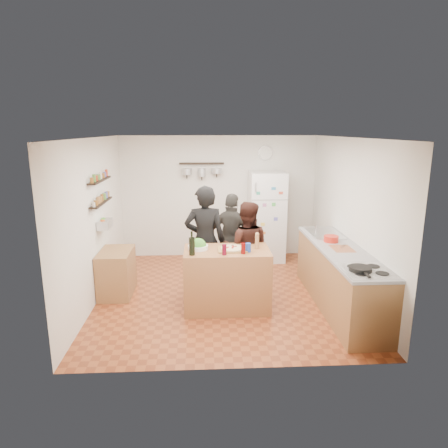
{
  "coord_description": "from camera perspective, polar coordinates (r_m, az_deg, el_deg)",
  "views": [
    {
      "loc": [
        -0.33,
        -6.08,
        2.63
      ],
      "look_at": [
        0.0,
        0.1,
        1.15
      ],
      "focal_mm": 32.0,
      "sensor_mm": 36.0,
      "label": 1
    }
  ],
  "objects": [
    {
      "name": "stove_top",
      "position": [
        5.29,
        19.81,
        -6.34
      ],
      "size": [
        0.6,
        0.62,
        0.02
      ],
      "primitive_type": "cube",
      "color": "white",
      "rests_on": "counter_run"
    },
    {
      "name": "salad_bowl",
      "position": [
        5.86,
        -3.73,
        -3.33
      ],
      "size": [
        0.3,
        0.3,
        0.06
      ],
      "primitive_type": "cylinder",
      "color": "white",
      "rests_on": "prep_island"
    },
    {
      "name": "salt_canister",
      "position": [
        5.72,
        3.48,
        -3.38
      ],
      "size": [
        0.08,
        0.08,
        0.13
      ],
      "primitive_type": "cylinder",
      "color": "#1B3B98",
      "rests_on": "prep_island"
    },
    {
      "name": "wine_bottle",
      "position": [
        5.58,
        -4.6,
        -3.2
      ],
      "size": [
        0.08,
        0.08,
        0.25
      ],
      "primitive_type": "cylinder",
      "color": "black",
      "rests_on": "prep_island"
    },
    {
      "name": "produce_basket",
      "position": [
        6.64,
        -16.66,
        -0.0
      ],
      "size": [
        0.18,
        0.35,
        0.14
      ],
      "primitive_type": "cube",
      "color": "silver",
      "rests_on": "left_wall"
    },
    {
      "name": "wine_glass_near",
      "position": [
        5.58,
        0.04,
        -3.68
      ],
      "size": [
        0.06,
        0.06,
        0.15
      ],
      "primitive_type": "cylinder",
      "color": "#510619",
      "rests_on": "prep_island"
    },
    {
      "name": "pot_rack",
      "position": [
        8.1,
        -3.22,
        8.62
      ],
      "size": [
        0.9,
        0.04,
        0.04
      ],
      "primitive_type": "cube",
      "color": "black",
      "rests_on": "back_wall"
    },
    {
      "name": "wall_clock",
      "position": [
        8.27,
        5.95,
        10.06
      ],
      "size": [
        0.3,
        0.03,
        0.3
      ],
      "primitive_type": "cylinder",
      "rotation": [
        1.57,
        0.0,
        0.0
      ],
      "color": "silver",
      "rests_on": "back_wall"
    },
    {
      "name": "pizza_board",
      "position": [
        5.82,
        1.2,
        -3.64
      ],
      "size": [
        0.42,
        0.34,
        0.02
      ],
      "primitive_type": "cube",
      "color": "olive",
      "rests_on": "prep_island"
    },
    {
      "name": "person_back",
      "position": [
        6.93,
        1.19,
        -2.02
      ],
      "size": [
        0.99,
        0.71,
        1.56
      ],
      "primitive_type": "imported",
      "rotation": [
        0.0,
        0.0,
        2.74
      ],
      "color": "#2A2825",
      "rests_on": "floor"
    },
    {
      "name": "prep_island",
      "position": [
        5.98,
        0.39,
        -7.86
      ],
      "size": [
        1.25,
        0.72,
        0.91
      ],
      "primitive_type": "cube",
      "color": "brown",
      "rests_on": "floor"
    },
    {
      "name": "cutting_board",
      "position": [
        6.11,
        16.53,
        -3.48
      ],
      "size": [
        0.3,
        0.4,
        0.02
      ],
      "primitive_type": "cube",
      "color": "#975637",
      "rests_on": "counter_run"
    },
    {
      "name": "red_bowl",
      "position": [
        6.41,
        15.05,
        -2.05
      ],
      "size": [
        0.22,
        0.22,
        0.09
      ],
      "primitive_type": "cylinder",
      "color": "red",
      "rests_on": "counter_run"
    },
    {
      "name": "spice_shelf_lower",
      "position": [
        6.58,
        -17.12,
        2.96
      ],
      "size": [
        0.12,
        1.0,
        0.02
      ],
      "primitive_type": "cube",
      "color": "black",
      "rests_on": "left_wall"
    },
    {
      "name": "pizza",
      "position": [
        5.81,
        1.2,
        -3.46
      ],
      "size": [
        0.34,
        0.34,
        0.02
      ],
      "primitive_type": "cylinder",
      "color": "#CAAE85",
      "rests_on": "pizza_board"
    },
    {
      "name": "spice_shelf_upper",
      "position": [
        6.52,
        -17.33,
        5.99
      ],
      "size": [
        0.12,
        1.0,
        0.02
      ],
      "primitive_type": "cube",
      "color": "black",
      "rests_on": "left_wall"
    },
    {
      "name": "room_shell",
      "position": [
        6.62,
        -0.13,
        1.42
      ],
      "size": [
        4.2,
        4.2,
        4.2
      ],
      "color": "brown",
      "rests_on": "ground"
    },
    {
      "name": "counter_run",
      "position": [
        6.28,
        16.16,
        -7.42
      ],
      "size": [
        0.63,
        2.63,
        0.9
      ],
      "primitive_type": "cube",
      "color": "#9E7042",
      "rests_on": "floor"
    },
    {
      "name": "fridge",
      "position": [
        8.12,
        6.1,
        1.07
      ],
      "size": [
        0.7,
        0.68,
        1.8
      ],
      "primitive_type": "cube",
      "color": "white",
      "rests_on": "floor"
    },
    {
      "name": "person_center",
      "position": [
        6.38,
        3.19,
        -3.56
      ],
      "size": [
        0.82,
        0.69,
        1.53
      ],
      "primitive_type": "imported",
      "rotation": [
        0.0,
        0.0,
        2.99
      ],
      "color": "black",
      "rests_on": "floor"
    },
    {
      "name": "skillet",
      "position": [
        5.23,
        18.89,
        -6.08
      ],
      "size": [
        0.28,
        0.28,
        0.05
      ],
      "primitive_type": "cylinder",
      "color": "black",
      "rests_on": "stove_top"
    },
    {
      "name": "pepper_mill",
      "position": [
        5.9,
        4.75,
        -2.57
      ],
      "size": [
        0.06,
        0.06,
        0.19
      ],
      "primitive_type": "cylinder",
      "color": "#A37044",
      "rests_on": "prep_island"
    },
    {
      "name": "sink",
      "position": [
        6.91,
        14.14,
        -1.34
      ],
      "size": [
        0.5,
        0.8,
        0.03
      ],
      "primitive_type": "cube",
      "color": "silver",
      "rests_on": "counter_run"
    },
    {
      "name": "wine_glass_far",
      "position": [
        5.64,
        2.76,
        -3.51
      ],
      "size": [
        0.06,
        0.06,
        0.15
      ],
      "primitive_type": "cylinder",
      "color": "#5A0707",
      "rests_on": "prep_island"
    },
    {
      "name": "side_table",
      "position": [
        6.72,
        -15.09,
        -6.72
      ],
      "size": [
        0.5,
        0.8,
        0.73
      ],
      "primitive_type": "cube",
      "color": "#A47945",
      "rests_on": "floor"
    },
    {
      "name": "person_left",
      "position": [
        6.37,
        -2.74,
        -2.4
      ],
      "size": [
        0.65,
        0.43,
        1.78
      ],
      "primitive_type": "imported",
      "rotation": [
        0.0,
        0.0,
        3.14
      ],
      "color": "black",
      "rests_on": "floor"
    }
  ]
}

